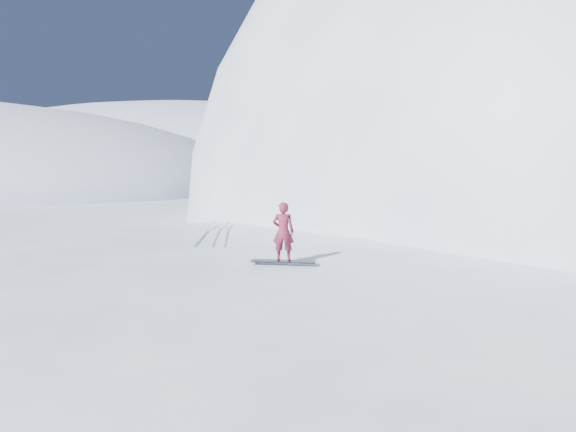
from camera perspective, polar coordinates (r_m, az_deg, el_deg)
name	(u,v)px	position (r m, az deg, el deg)	size (l,w,h in m)	color
ground	(212,341)	(15.01, -8.48, -13.56)	(400.00, 400.00, 0.00)	white
near_ridge	(265,310)	(17.57, -2.61, -10.43)	(36.00, 28.00, 4.80)	white
peak_shoulder	(448,237)	(34.49, 17.32, -2.19)	(28.00, 24.00, 18.00)	white
far_ridge_c	(175,176)	(131.20, -12.43, 4.37)	(140.00, 90.00, 36.00)	white
wind_bumps	(213,317)	(17.08, -8.38, -11.01)	(16.00, 14.40, 1.00)	white
snowboard	(283,261)	(13.59, -0.53, -5.05)	(1.72, 0.32, 0.03)	black
snowboarder	(283,231)	(13.45, -0.53, -1.73)	(0.57, 0.37, 1.56)	maroon
board_tracks	(217,231)	(18.98, -7.93, -1.70)	(1.95, 5.93, 0.04)	silver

